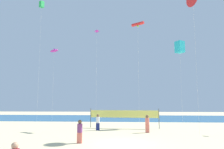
{
  "coord_description": "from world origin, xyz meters",
  "views": [
    {
      "loc": [
        0.42,
        -17.6,
        3.09
      ],
      "look_at": [
        -1.47,
        9.27,
        6.56
      ],
      "focal_mm": 35.45,
      "sensor_mm": 36.0,
      "label": 1
    }
  ],
  "objects_px": {
    "kite_red_tube": "(138,24)",
    "kite_green_box": "(42,5)",
    "beachgoer_coral_shirt": "(147,123)",
    "beachgoer_white_shirt": "(98,122)",
    "kite_magenta_inflatable": "(54,51)",
    "volleyball_net": "(124,115)",
    "kite_magenta_diamond": "(97,33)",
    "kite_cyan_box": "(180,47)",
    "beachgoer_plum_shirt": "(80,131)"
  },
  "relations": [
    {
      "from": "beachgoer_coral_shirt",
      "to": "kite_cyan_box",
      "type": "xyz_separation_m",
      "value": [
        5.19,
        6.37,
        9.75
      ]
    },
    {
      "from": "beachgoer_coral_shirt",
      "to": "kite_red_tube",
      "type": "relative_size",
      "value": 0.13
    },
    {
      "from": "beachgoer_white_shirt",
      "to": "kite_magenta_diamond",
      "type": "distance_m",
      "value": 18.3
    },
    {
      "from": "kite_magenta_diamond",
      "to": "volleyball_net",
      "type": "bearing_deg",
      "value": -62.25
    },
    {
      "from": "beachgoer_coral_shirt",
      "to": "kite_green_box",
      "type": "height_order",
      "value": "kite_green_box"
    },
    {
      "from": "kite_green_box",
      "to": "beachgoer_plum_shirt",
      "type": "bearing_deg",
      "value": -58.06
    },
    {
      "from": "beachgoer_plum_shirt",
      "to": "kite_green_box",
      "type": "bearing_deg",
      "value": -2.53
    },
    {
      "from": "kite_red_tube",
      "to": "kite_magenta_inflatable",
      "type": "bearing_deg",
      "value": 148.74
    },
    {
      "from": "kite_cyan_box",
      "to": "kite_magenta_inflatable",
      "type": "bearing_deg",
      "value": 161.16
    },
    {
      "from": "beachgoer_plum_shirt",
      "to": "kite_green_box",
      "type": "height_order",
      "value": "kite_green_box"
    },
    {
      "from": "beachgoer_white_shirt",
      "to": "kite_magenta_inflatable",
      "type": "relative_size",
      "value": 0.14
    },
    {
      "from": "kite_magenta_diamond",
      "to": "kite_green_box",
      "type": "relative_size",
      "value": 0.79
    },
    {
      "from": "volleyball_net",
      "to": "kite_cyan_box",
      "type": "distance_m",
      "value": 12.16
    },
    {
      "from": "beachgoer_coral_shirt",
      "to": "kite_cyan_box",
      "type": "height_order",
      "value": "kite_cyan_box"
    },
    {
      "from": "kite_green_box",
      "to": "kite_cyan_box",
      "type": "height_order",
      "value": "kite_green_box"
    },
    {
      "from": "kite_cyan_box",
      "to": "beachgoer_plum_shirt",
      "type": "bearing_deg",
      "value": -130.43
    },
    {
      "from": "beachgoer_white_shirt",
      "to": "volleyball_net",
      "type": "relative_size",
      "value": 0.21
    },
    {
      "from": "beachgoer_coral_shirt",
      "to": "kite_red_tube",
      "type": "distance_m",
      "value": 13.3
    },
    {
      "from": "kite_green_box",
      "to": "kite_cyan_box",
      "type": "relative_size",
      "value": 1.72
    },
    {
      "from": "kite_red_tube",
      "to": "kite_cyan_box",
      "type": "relative_size",
      "value": 1.19
    },
    {
      "from": "kite_magenta_diamond",
      "to": "kite_cyan_box",
      "type": "xyz_separation_m",
      "value": [
        12.46,
        -6.58,
        -4.48
      ]
    },
    {
      "from": "beachgoer_white_shirt",
      "to": "volleyball_net",
      "type": "bearing_deg",
      "value": 93.18
    },
    {
      "from": "beachgoer_plum_shirt",
      "to": "volleyball_net",
      "type": "distance_m",
      "value": 10.93
    },
    {
      "from": "kite_red_tube",
      "to": "kite_magenta_diamond",
      "type": "height_order",
      "value": "kite_magenta_diamond"
    },
    {
      "from": "beachgoer_coral_shirt",
      "to": "kite_cyan_box",
      "type": "distance_m",
      "value": 12.75
    },
    {
      "from": "kite_red_tube",
      "to": "kite_green_box",
      "type": "bearing_deg",
      "value": 160.19
    },
    {
      "from": "beachgoer_coral_shirt",
      "to": "kite_magenta_diamond",
      "type": "height_order",
      "value": "kite_magenta_diamond"
    },
    {
      "from": "kite_magenta_inflatable",
      "to": "kite_green_box",
      "type": "bearing_deg",
      "value": -114.67
    },
    {
      "from": "kite_red_tube",
      "to": "beachgoer_plum_shirt",
      "type": "bearing_deg",
      "value": -115.07
    },
    {
      "from": "kite_magenta_inflatable",
      "to": "kite_cyan_box",
      "type": "xyz_separation_m",
      "value": [
        19.99,
        -6.82,
        -1.41
      ]
    },
    {
      "from": "beachgoer_plum_shirt",
      "to": "kite_red_tube",
      "type": "relative_size",
      "value": 0.13
    },
    {
      "from": "volleyball_net",
      "to": "kite_green_box",
      "type": "height_order",
      "value": "kite_green_box"
    },
    {
      "from": "beachgoer_coral_shirt",
      "to": "kite_cyan_box",
      "type": "relative_size",
      "value": 0.16
    },
    {
      "from": "kite_magenta_inflatable",
      "to": "kite_red_tube",
      "type": "distance_m",
      "value": 16.66
    },
    {
      "from": "beachgoer_white_shirt",
      "to": "kite_magenta_diamond",
      "type": "xyz_separation_m",
      "value": [
        -1.82,
        11.35,
        14.24
      ]
    },
    {
      "from": "beachgoer_coral_shirt",
      "to": "beachgoer_white_shirt",
      "type": "relative_size",
      "value": 1.01
    },
    {
      "from": "beachgoer_plum_shirt",
      "to": "kite_magenta_inflatable",
      "type": "relative_size",
      "value": 0.14
    },
    {
      "from": "volleyball_net",
      "to": "kite_cyan_box",
      "type": "bearing_deg",
      "value": 17.75
    },
    {
      "from": "beachgoer_white_shirt",
      "to": "kite_cyan_box",
      "type": "height_order",
      "value": "kite_cyan_box"
    },
    {
      "from": "kite_magenta_inflatable",
      "to": "kite_red_tube",
      "type": "height_order",
      "value": "kite_red_tube"
    },
    {
      "from": "beachgoer_coral_shirt",
      "to": "beachgoer_plum_shirt",
      "type": "relative_size",
      "value": 1.03
    },
    {
      "from": "beachgoer_white_shirt",
      "to": "kite_magenta_diamond",
      "type": "height_order",
      "value": "kite_magenta_diamond"
    },
    {
      "from": "beachgoer_coral_shirt",
      "to": "kite_magenta_diamond",
      "type": "distance_m",
      "value": 20.56
    },
    {
      "from": "beachgoer_coral_shirt",
      "to": "beachgoer_white_shirt",
      "type": "xyz_separation_m",
      "value": [
        -5.45,
        1.59,
        -0.01
      ]
    },
    {
      "from": "beachgoer_plum_shirt",
      "to": "kite_magenta_diamond",
      "type": "bearing_deg",
      "value": -30.09
    },
    {
      "from": "kite_magenta_inflatable",
      "to": "volleyball_net",
      "type": "bearing_deg",
      "value": -37.08
    },
    {
      "from": "volleyball_net",
      "to": "kite_magenta_diamond",
      "type": "distance_m",
      "value": 16.98
    },
    {
      "from": "kite_red_tube",
      "to": "kite_magenta_diamond",
      "type": "relative_size",
      "value": 0.87
    },
    {
      "from": "volleyball_net",
      "to": "kite_magenta_inflatable",
      "type": "bearing_deg",
      "value": 142.92
    },
    {
      "from": "beachgoer_plum_shirt",
      "to": "volleyball_net",
      "type": "xyz_separation_m",
      "value": [
        3.27,
        10.41,
        0.69
      ]
    }
  ]
}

